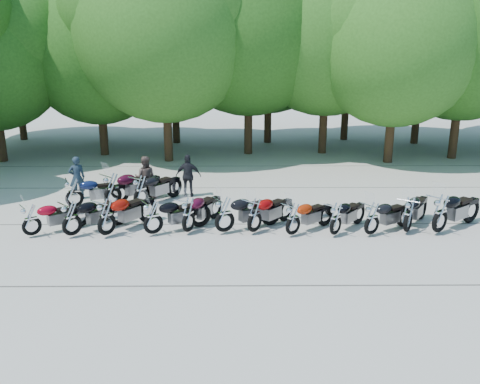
{
  "coord_description": "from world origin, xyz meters",
  "views": [
    {
      "loc": [
        -0.12,
        -14.26,
        5.6
      ],
      "look_at": [
        0.0,
        1.5,
        1.1
      ],
      "focal_mm": 38.0,
      "sensor_mm": 36.0,
      "label": 1
    }
  ],
  "objects_px": {
    "motorcycle_10": "(409,213)",
    "motorcycle_0": "(31,219)",
    "rider_0": "(77,178)",
    "motorcycle_4": "(188,214)",
    "motorcycle_12": "(74,192)",
    "motorcycle_11": "(441,212)",
    "motorcycle_5": "(225,213)",
    "motorcycle_1": "(71,217)",
    "motorcycle_14": "(141,190)",
    "motorcycle_3": "(153,216)",
    "motorcycle_6": "(255,214)",
    "motorcycle_7": "(293,218)",
    "motorcycle_13": "(112,189)",
    "motorcycle_8": "(336,218)",
    "motorcycle_9": "(372,217)",
    "rider_2": "(188,176)",
    "motorcycle_2": "(106,216)",
    "rider_1": "(145,178)"
  },
  "relations": [
    {
      "from": "motorcycle_2",
      "to": "motorcycle_9",
      "type": "xyz_separation_m",
      "value": [
        8.1,
        -0.01,
        -0.06
      ]
    },
    {
      "from": "motorcycle_2",
      "to": "motorcycle_14",
      "type": "height_order",
      "value": "motorcycle_2"
    },
    {
      "from": "motorcycle_3",
      "to": "motorcycle_6",
      "type": "distance_m",
      "value": 3.12
    },
    {
      "from": "motorcycle_2",
      "to": "motorcycle_11",
      "type": "xyz_separation_m",
      "value": [
        10.23,
        0.14,
        0.04
      ]
    },
    {
      "from": "motorcycle_0",
      "to": "rider_2",
      "type": "bearing_deg",
      "value": -82.63
    },
    {
      "from": "motorcycle_2",
      "to": "motorcycle_13",
      "type": "bearing_deg",
      "value": -44.67
    },
    {
      "from": "motorcycle_3",
      "to": "motorcycle_5",
      "type": "bearing_deg",
      "value": -116.35
    },
    {
      "from": "motorcycle_6",
      "to": "rider_0",
      "type": "xyz_separation_m",
      "value": [
        -6.62,
        3.86,
        0.19
      ]
    },
    {
      "from": "motorcycle_8",
      "to": "motorcycle_4",
      "type": "bearing_deg",
      "value": 36.47
    },
    {
      "from": "motorcycle_3",
      "to": "motorcycle_9",
      "type": "distance_m",
      "value": 6.69
    },
    {
      "from": "motorcycle_4",
      "to": "rider_0",
      "type": "bearing_deg",
      "value": -12.53
    },
    {
      "from": "motorcycle_12",
      "to": "motorcycle_13",
      "type": "xyz_separation_m",
      "value": [
        1.36,
        0.09,
        0.09
      ]
    },
    {
      "from": "motorcycle_8",
      "to": "motorcycle_12",
      "type": "xyz_separation_m",
      "value": [
        -8.85,
        2.87,
        0.03
      ]
    },
    {
      "from": "rider_0",
      "to": "motorcycle_14",
      "type": "bearing_deg",
      "value": 133.4
    },
    {
      "from": "motorcycle_6",
      "to": "motorcycle_11",
      "type": "height_order",
      "value": "motorcycle_11"
    },
    {
      "from": "motorcycle_9",
      "to": "motorcycle_11",
      "type": "relative_size",
      "value": 0.85
    },
    {
      "from": "motorcycle_7",
      "to": "motorcycle_12",
      "type": "distance_m",
      "value": 8.08
    },
    {
      "from": "rider_2",
      "to": "motorcycle_12",
      "type": "bearing_deg",
      "value": 20.06
    },
    {
      "from": "motorcycle_11",
      "to": "rider_1",
      "type": "distance_m",
      "value": 10.53
    },
    {
      "from": "motorcycle_4",
      "to": "motorcycle_10",
      "type": "height_order",
      "value": "motorcycle_10"
    },
    {
      "from": "motorcycle_8",
      "to": "motorcycle_14",
      "type": "bearing_deg",
      "value": 15.59
    },
    {
      "from": "motorcycle_4",
      "to": "motorcycle_9",
      "type": "xyz_separation_m",
      "value": [
        5.63,
        -0.29,
        -0.04
      ]
    },
    {
      "from": "rider_1",
      "to": "motorcycle_9",
      "type": "bearing_deg",
      "value": 152.0
    },
    {
      "from": "motorcycle_0",
      "to": "motorcycle_5",
      "type": "bearing_deg",
      "value": -125.02
    },
    {
      "from": "motorcycle_5",
      "to": "motorcycle_2",
      "type": "bearing_deg",
      "value": 64.85
    },
    {
      "from": "motorcycle_7",
      "to": "motorcycle_10",
      "type": "distance_m",
      "value": 3.61
    },
    {
      "from": "rider_2",
      "to": "motorcycle_14",
      "type": "bearing_deg",
      "value": 40.95
    },
    {
      "from": "motorcycle_7",
      "to": "motorcycle_13",
      "type": "relative_size",
      "value": 0.83
    },
    {
      "from": "motorcycle_3",
      "to": "motorcycle_8",
      "type": "height_order",
      "value": "motorcycle_3"
    },
    {
      "from": "motorcycle_3",
      "to": "motorcycle_10",
      "type": "distance_m",
      "value": 7.88
    },
    {
      "from": "motorcycle_5",
      "to": "motorcycle_4",
      "type": "bearing_deg",
      "value": 58.84
    },
    {
      "from": "motorcycle_0",
      "to": "motorcycle_14",
      "type": "distance_m",
      "value": 4.06
    },
    {
      "from": "motorcycle_6",
      "to": "rider_0",
      "type": "height_order",
      "value": "rider_0"
    },
    {
      "from": "motorcycle_6",
      "to": "motorcycle_7",
      "type": "relative_size",
      "value": 1.07
    },
    {
      "from": "motorcycle_5",
      "to": "rider_0",
      "type": "xyz_separation_m",
      "value": [
        -5.7,
        3.87,
        0.16
      ]
    },
    {
      "from": "motorcycle_10",
      "to": "motorcycle_0",
      "type": "bearing_deg",
      "value": 34.86
    },
    {
      "from": "rider_2",
      "to": "motorcycle_11",
      "type": "bearing_deg",
      "value": 152.29
    },
    {
      "from": "motorcycle_4",
      "to": "motorcycle_7",
      "type": "height_order",
      "value": "motorcycle_4"
    },
    {
      "from": "motorcycle_5",
      "to": "motorcycle_6",
      "type": "xyz_separation_m",
      "value": [
        0.92,
        0.01,
        -0.03
      ]
    },
    {
      "from": "motorcycle_0",
      "to": "motorcycle_3",
      "type": "relative_size",
      "value": 0.92
    },
    {
      "from": "motorcycle_12",
      "to": "motorcycle_11",
      "type": "bearing_deg",
      "value": -125.37
    },
    {
      "from": "rider_0",
      "to": "motorcycle_4",
      "type": "bearing_deg",
      "value": 117.44
    },
    {
      "from": "motorcycle_1",
      "to": "motorcycle_14",
      "type": "distance_m",
      "value": 3.35
    },
    {
      "from": "motorcycle_0",
      "to": "motorcycle_7",
      "type": "distance_m",
      "value": 7.97
    },
    {
      "from": "rider_2",
      "to": "rider_1",
      "type": "bearing_deg",
      "value": 7.78
    },
    {
      "from": "motorcycle_4",
      "to": "motorcycle_8",
      "type": "height_order",
      "value": "motorcycle_4"
    },
    {
      "from": "motorcycle_12",
      "to": "motorcycle_14",
      "type": "bearing_deg",
      "value": -110.83
    },
    {
      "from": "motorcycle_1",
      "to": "motorcycle_4",
      "type": "height_order",
      "value": "motorcycle_4"
    },
    {
      "from": "motorcycle_1",
      "to": "motorcycle_10",
      "type": "bearing_deg",
      "value": -132.98
    },
    {
      "from": "motorcycle_3",
      "to": "motorcycle_10",
      "type": "height_order",
      "value": "motorcycle_10"
    }
  ]
}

